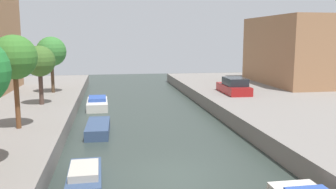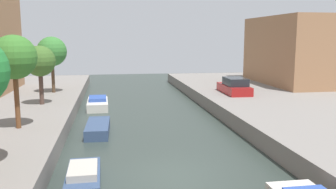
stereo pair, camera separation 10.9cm
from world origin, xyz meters
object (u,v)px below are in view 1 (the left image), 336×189
at_px(moored_boat_left_4, 97,104).
at_px(moored_boat_left_3, 98,128).
at_px(street_tree_5, 51,52).
at_px(moored_boat_left_2, 85,177).
at_px(street_tree_4, 40,62).
at_px(low_block_right, 311,50).
at_px(parked_car, 234,87).
at_px(street_tree_3, 14,58).

bearing_deg(moored_boat_left_4, moored_boat_left_3, -88.27).
xyz_separation_m(street_tree_5, moored_boat_left_4, (3.77, -2.61, -4.09)).
relative_size(moored_boat_left_2, moored_boat_left_3, 0.88).
xyz_separation_m(street_tree_4, moored_boat_left_2, (3.67, -12.54, -3.69)).
bearing_deg(moored_boat_left_2, low_block_right, 43.57).
bearing_deg(moored_boat_left_4, moored_boat_left_2, -90.37).
bearing_deg(moored_boat_left_3, moored_boat_left_4, 91.73).
relative_size(street_tree_4, parked_car, 0.93).
distance_m(street_tree_3, street_tree_4, 6.89).
height_order(street_tree_4, street_tree_5, street_tree_5).
bearing_deg(street_tree_3, moored_boat_left_3, 27.09).
bearing_deg(street_tree_3, moored_boat_left_2, -57.16).
relative_size(low_block_right, moored_boat_left_3, 3.03).
bearing_deg(low_block_right, street_tree_3, -149.53).
bearing_deg(parked_car, street_tree_3, -147.97).
height_order(street_tree_3, street_tree_4, street_tree_3).
distance_m(parked_car, moored_boat_left_3, 13.50).
height_order(low_block_right, street_tree_5, low_block_right).
bearing_deg(moored_boat_left_2, street_tree_5, 101.42).
bearing_deg(moored_boat_left_4, low_block_right, 13.11).
xyz_separation_m(low_block_right, street_tree_4, (-25.29, -8.02, -0.35)).
bearing_deg(street_tree_3, street_tree_5, 90.00).
relative_size(low_block_right, moored_boat_left_4, 2.92).
bearing_deg(street_tree_5, street_tree_3, -90.00).
xyz_separation_m(street_tree_4, parked_car, (15.19, 2.65, -2.47)).
bearing_deg(street_tree_4, street_tree_3, -90.00).
relative_size(street_tree_3, moored_boat_left_3, 1.24).
height_order(parked_car, moored_boat_left_4, parked_car).
distance_m(parked_car, moored_boat_left_4, 11.49).
distance_m(street_tree_4, moored_boat_left_4, 6.04).
distance_m(street_tree_3, moored_boat_left_4, 11.40).
height_order(low_block_right, moored_boat_left_4, low_block_right).
bearing_deg(street_tree_5, moored_boat_left_2, -78.58).
xyz_separation_m(moored_boat_left_3, moored_boat_left_4, (-0.24, 7.82, 0.08)).
distance_m(moored_boat_left_2, moored_boat_left_3, 7.74).
height_order(street_tree_3, moored_boat_left_2, street_tree_3).
distance_m(street_tree_4, parked_car, 15.62).
distance_m(moored_boat_left_3, moored_boat_left_4, 7.83).
relative_size(street_tree_5, moored_boat_left_3, 1.22).
bearing_deg(street_tree_4, street_tree_5, 90.00).
height_order(street_tree_4, moored_boat_left_4, street_tree_4).
xyz_separation_m(moored_boat_left_2, moored_boat_left_3, (0.34, 7.73, -0.03)).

